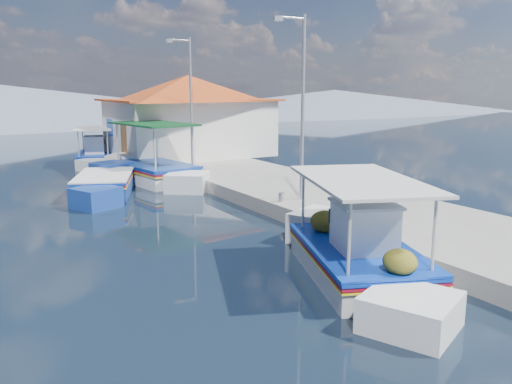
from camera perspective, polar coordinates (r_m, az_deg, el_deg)
ground at (r=13.98m, az=-5.76°, el=-6.27°), size 160.00×160.00×0.00m
quay at (r=21.81m, az=1.57°, el=0.83°), size 5.00×44.00×0.50m
bollards at (r=20.05m, az=-2.35°, el=1.06°), size 0.20×17.20×0.30m
main_caique at (r=12.13m, az=10.76°, el=-6.80°), size 4.01×7.05×2.50m
caique_green_canopy at (r=24.23m, az=-10.99°, el=2.14°), size 3.09×7.86×2.97m
caique_blue_hull at (r=21.88m, az=-16.29°, el=0.63°), size 3.70×6.39×1.23m
caique_far at (r=30.61m, az=-17.12°, el=3.68°), size 3.12×6.18×2.26m
harbor_building at (r=29.59m, az=-7.38°, el=8.42°), size 10.49×10.49×4.40m
lamp_post_near at (r=17.35m, az=4.88°, el=10.08°), size 1.21×0.14×6.00m
lamp_post_far at (r=25.22m, az=-7.32°, el=10.39°), size 1.21×0.14×6.00m
mountain_ridge at (r=69.21m, az=-20.96°, el=8.75°), size 171.40×96.00×5.50m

